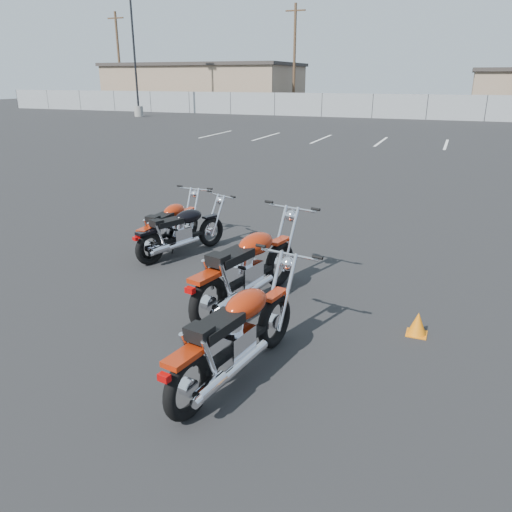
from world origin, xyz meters
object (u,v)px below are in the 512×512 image
at_px(motorcycle_front_red, 170,226).
at_px(motorcycle_third_red, 237,335).
at_px(motorcycle_second_black, 182,231).
at_px(motorcycle_rear_red, 248,268).

xyz_separation_m(motorcycle_front_red, motorcycle_third_red, (2.80, -3.33, 0.06)).
bearing_deg(motorcycle_front_red, motorcycle_second_black, -28.97).
xyz_separation_m(motorcycle_front_red, motorcycle_rear_red, (2.21, -1.66, 0.10)).
xyz_separation_m(motorcycle_third_red, motorcycle_rear_red, (-0.58, 1.67, 0.04)).
relative_size(motorcycle_front_red, motorcycle_third_red, 0.89).
height_order(motorcycle_second_black, motorcycle_third_red, motorcycle_third_red).
distance_m(motorcycle_second_black, motorcycle_rear_red, 2.38).
bearing_deg(motorcycle_third_red, motorcycle_second_black, 127.96).
bearing_deg(motorcycle_rear_red, motorcycle_third_red, -70.74).
height_order(motorcycle_front_red, motorcycle_third_red, motorcycle_third_red).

